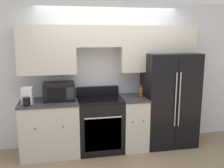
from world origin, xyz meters
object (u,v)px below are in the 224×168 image
object	(u,v)px
oven_range	(100,124)
bottle	(141,92)
microwave	(59,91)
refrigerator	(168,99)

from	to	relation	value
oven_range	bottle	world-z (taller)	bottle
microwave	bottle	size ratio (longest dim) A/B	2.15
microwave	bottle	bearing A→B (deg)	-3.50
oven_range	microwave	distance (m)	0.92
microwave	bottle	world-z (taller)	microwave
oven_range	refrigerator	xyz separation A→B (m)	(1.28, 0.07, 0.38)
oven_range	bottle	bearing A→B (deg)	-2.37
refrigerator	microwave	xyz separation A→B (m)	(-1.97, -0.01, 0.23)
oven_range	refrigerator	distance (m)	1.34
refrigerator	microwave	world-z (taller)	refrigerator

